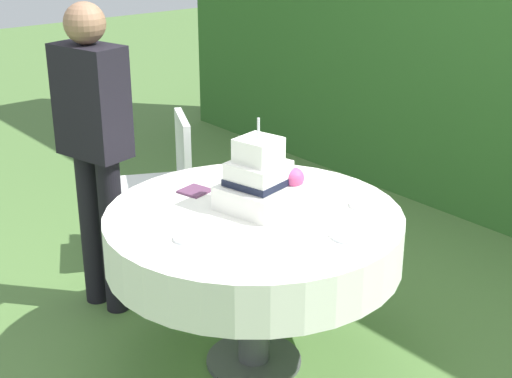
{
  "coord_description": "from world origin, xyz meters",
  "views": [
    {
      "loc": [
        2.31,
        -1.87,
        2.05
      ],
      "look_at": [
        -0.02,
        0.03,
        0.87
      ],
      "focal_mm": 52.18,
      "sensor_mm": 36.0,
      "label": 1
    }
  ],
  "objects_px": {
    "cake_table": "(254,237)",
    "serving_plate_left": "(188,238)",
    "wedding_cake": "(260,182)",
    "serving_plate_far": "(257,175)",
    "garden_chair": "(167,176)",
    "napkin_stack": "(195,191)",
    "serving_plate_near": "(349,236)",
    "serving_plate_right": "(364,205)",
    "standing_person": "(94,140)"
  },
  "relations": [
    {
      "from": "napkin_stack",
      "to": "standing_person",
      "type": "height_order",
      "value": "standing_person"
    },
    {
      "from": "serving_plate_far",
      "to": "serving_plate_left",
      "type": "height_order",
      "value": "same"
    },
    {
      "from": "serving_plate_far",
      "to": "cake_table",
      "type": "bearing_deg",
      "value": -40.96
    },
    {
      "from": "serving_plate_near",
      "to": "standing_person",
      "type": "xyz_separation_m",
      "value": [
        -1.35,
        -0.41,
        0.16
      ]
    },
    {
      "from": "serving_plate_far",
      "to": "napkin_stack",
      "type": "height_order",
      "value": "same"
    },
    {
      "from": "serving_plate_near",
      "to": "serving_plate_right",
      "type": "bearing_deg",
      "value": 122.7
    },
    {
      "from": "serving_plate_left",
      "to": "garden_chair",
      "type": "relative_size",
      "value": 0.13
    },
    {
      "from": "serving_plate_near",
      "to": "serving_plate_left",
      "type": "relative_size",
      "value": 1.26
    },
    {
      "from": "garden_chair",
      "to": "standing_person",
      "type": "xyz_separation_m",
      "value": [
        0.23,
        -0.55,
        0.39
      ]
    },
    {
      "from": "serving_plate_right",
      "to": "napkin_stack",
      "type": "height_order",
      "value": "same"
    },
    {
      "from": "wedding_cake",
      "to": "serving_plate_right",
      "type": "bearing_deg",
      "value": 52.62
    },
    {
      "from": "serving_plate_left",
      "to": "garden_chair",
      "type": "bearing_deg",
      "value": 151.11
    },
    {
      "from": "wedding_cake",
      "to": "serving_plate_near",
      "type": "relative_size",
      "value": 2.77
    },
    {
      "from": "serving_plate_left",
      "to": "serving_plate_far",
      "type": "bearing_deg",
      "value": 119.99
    },
    {
      "from": "serving_plate_near",
      "to": "garden_chair",
      "type": "height_order",
      "value": "garden_chair"
    },
    {
      "from": "wedding_cake",
      "to": "serving_plate_left",
      "type": "relative_size",
      "value": 3.5
    },
    {
      "from": "wedding_cake",
      "to": "garden_chair",
      "type": "height_order",
      "value": "wedding_cake"
    },
    {
      "from": "serving_plate_far",
      "to": "garden_chair",
      "type": "xyz_separation_m",
      "value": [
        -0.8,
        -0.02,
        -0.23
      ]
    },
    {
      "from": "cake_table",
      "to": "garden_chair",
      "type": "relative_size",
      "value": 1.47
    },
    {
      "from": "serving_plate_far",
      "to": "garden_chair",
      "type": "bearing_deg",
      "value": -178.67
    },
    {
      "from": "serving_plate_right",
      "to": "garden_chair",
      "type": "distance_m",
      "value": 1.43
    },
    {
      "from": "standing_person",
      "to": "serving_plate_left",
      "type": "bearing_deg",
      "value": -6.12
    },
    {
      "from": "napkin_stack",
      "to": "garden_chair",
      "type": "height_order",
      "value": "garden_chair"
    },
    {
      "from": "serving_plate_far",
      "to": "napkin_stack",
      "type": "xyz_separation_m",
      "value": [
        -0.02,
        -0.36,
        -0.0
      ]
    },
    {
      "from": "serving_plate_near",
      "to": "serving_plate_far",
      "type": "xyz_separation_m",
      "value": [
        -0.78,
        0.16,
        0.0
      ]
    },
    {
      "from": "wedding_cake",
      "to": "serving_plate_near",
      "type": "bearing_deg",
      "value": 10.35
    },
    {
      "from": "cake_table",
      "to": "serving_plate_left",
      "type": "height_order",
      "value": "serving_plate_left"
    },
    {
      "from": "garden_chair",
      "to": "wedding_cake",
      "type": "bearing_deg",
      "value": -11.33
    },
    {
      "from": "cake_table",
      "to": "wedding_cake",
      "type": "bearing_deg",
      "value": 115.65
    },
    {
      "from": "serving_plate_near",
      "to": "napkin_stack",
      "type": "relative_size",
      "value": 1.2
    },
    {
      "from": "cake_table",
      "to": "wedding_cake",
      "type": "xyz_separation_m",
      "value": [
        -0.03,
        0.06,
        0.24
      ]
    },
    {
      "from": "serving_plate_far",
      "to": "standing_person",
      "type": "bearing_deg",
      "value": -134.92
    },
    {
      "from": "napkin_stack",
      "to": "garden_chair",
      "type": "xyz_separation_m",
      "value": [
        -0.78,
        0.34,
        -0.23
      ]
    },
    {
      "from": "napkin_stack",
      "to": "serving_plate_near",
      "type": "bearing_deg",
      "value": 14.1
    },
    {
      "from": "napkin_stack",
      "to": "wedding_cake",
      "type": "bearing_deg",
      "value": 19.09
    },
    {
      "from": "serving_plate_right",
      "to": "garden_chair",
      "type": "height_order",
      "value": "garden_chair"
    },
    {
      "from": "wedding_cake",
      "to": "napkin_stack",
      "type": "xyz_separation_m",
      "value": [
        -0.33,
        -0.12,
        -0.12
      ]
    },
    {
      "from": "wedding_cake",
      "to": "standing_person",
      "type": "relative_size",
      "value": 0.26
    },
    {
      "from": "napkin_stack",
      "to": "garden_chair",
      "type": "distance_m",
      "value": 0.89
    },
    {
      "from": "cake_table",
      "to": "garden_chair",
      "type": "height_order",
      "value": "garden_chair"
    },
    {
      "from": "serving_plate_left",
      "to": "garden_chair",
      "type": "xyz_separation_m",
      "value": [
        -1.19,
        0.66,
        -0.23
      ]
    },
    {
      "from": "cake_table",
      "to": "serving_plate_left",
      "type": "relative_size",
      "value": 11.12
    },
    {
      "from": "serving_plate_right",
      "to": "garden_chair",
      "type": "xyz_separation_m",
      "value": [
        -1.4,
        -0.14,
        -0.23
      ]
    },
    {
      "from": "serving_plate_right",
      "to": "serving_plate_left",
      "type": "bearing_deg",
      "value": -104.7
    },
    {
      "from": "serving_plate_left",
      "to": "cake_table",
      "type": "bearing_deg",
      "value": 96.68
    },
    {
      "from": "serving_plate_far",
      "to": "napkin_stack",
      "type": "relative_size",
      "value": 1.08
    },
    {
      "from": "cake_table",
      "to": "serving_plate_far",
      "type": "height_order",
      "value": "serving_plate_far"
    },
    {
      "from": "serving_plate_far",
      "to": "napkin_stack",
      "type": "bearing_deg",
      "value": -92.63
    },
    {
      "from": "serving_plate_near",
      "to": "napkin_stack",
      "type": "bearing_deg",
      "value": -165.9
    },
    {
      "from": "napkin_stack",
      "to": "standing_person",
      "type": "distance_m",
      "value": 0.61
    }
  ]
}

